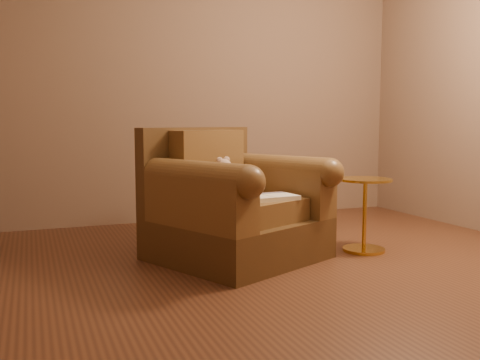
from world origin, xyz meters
name	(u,v)px	position (x,y,z in m)	size (l,w,h in m)	color
floor	(306,269)	(0.00, 0.00, 0.00)	(4.00, 4.00, 0.00)	#542F1C
armchair	(233,208)	(-0.34, 0.46, 0.35)	(1.32, 1.30, 0.91)	#4C3319
teddy_bear	(226,180)	(-0.35, 0.54, 0.54)	(0.21, 0.23, 0.28)	tan
guidebook	(266,197)	(-0.19, 0.21, 0.45)	(0.42, 0.28, 0.03)	beige
side_table	(365,212)	(0.63, 0.27, 0.29)	(0.39, 0.39, 0.54)	gold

